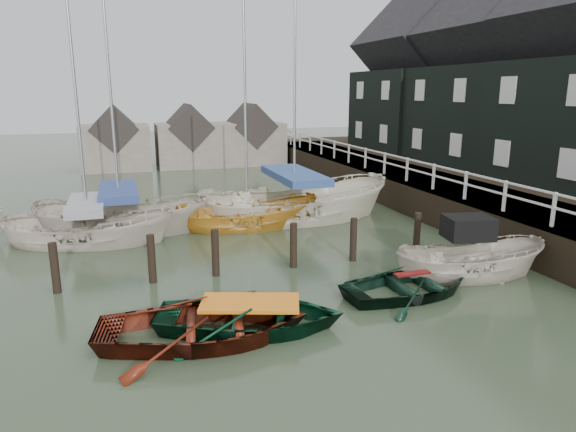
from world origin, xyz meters
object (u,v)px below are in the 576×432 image
object	(u,v)px
sailboat_a	(90,241)
sailboat_b	(122,230)
sailboat_c	(248,226)
sailboat_d	(294,218)
rowboat_red	(205,340)
motorboat	(468,275)
rowboat_dkgreen	(411,294)
rowboat_green	(251,329)

from	to	relation	value
sailboat_a	sailboat_b	xyz separation A→B (m)	(1.09, 1.30, -0.00)
sailboat_c	sailboat_d	world-z (taller)	sailboat_d
rowboat_red	motorboat	xyz separation A→B (m)	(7.90, 1.48, 0.09)
motorboat	sailboat_a	size ratio (longest dim) A/B	0.44
sailboat_b	sailboat_c	xyz separation A→B (m)	(4.80, -0.80, -0.05)
sailboat_b	sailboat_c	distance (m)	4.87
rowboat_dkgreen	sailboat_a	size ratio (longest dim) A/B	0.36
rowboat_dkgreen	motorboat	bearing A→B (deg)	-79.12
sailboat_a	sailboat_b	distance (m)	1.69
rowboat_red	rowboat_dkgreen	xyz separation A→B (m)	(5.64, 0.87, 0.00)
rowboat_dkgreen	sailboat_b	xyz separation A→B (m)	(-7.31, 9.00, 0.06)
motorboat	sailboat_c	xyz separation A→B (m)	(-4.76, 7.58, -0.08)
sailboat_a	sailboat_c	world-z (taller)	sailboat_a
sailboat_c	sailboat_b	bearing A→B (deg)	85.19
motorboat	sailboat_a	xyz separation A→B (m)	(-10.65, 7.09, -0.03)
sailboat_a	sailboat_c	distance (m)	5.91
rowboat_green	sailboat_d	xyz separation A→B (m)	(4.20, 9.36, 0.06)
sailboat_c	sailboat_d	distance (m)	2.21
rowboat_dkgreen	motorboat	world-z (taller)	motorboat
rowboat_red	sailboat_b	xyz separation A→B (m)	(-1.67, 9.87, 0.06)
motorboat	sailboat_b	world-z (taller)	sailboat_b
rowboat_green	motorboat	distance (m)	6.93
motorboat	sailboat_b	size ratio (longest dim) A/B	0.38
sailboat_d	sailboat_b	bearing A→B (deg)	88.56
sailboat_a	sailboat_b	size ratio (longest dim) A/B	0.87
rowboat_green	sailboat_b	bearing A→B (deg)	34.23
rowboat_red	rowboat_green	xyz separation A→B (m)	(1.08, 0.22, 0.00)
sailboat_d	rowboat_dkgreen	bearing A→B (deg)	-176.65
rowboat_green	sailboat_c	bearing A→B (deg)	5.25
rowboat_red	sailboat_c	bearing A→B (deg)	-10.63
motorboat	rowboat_dkgreen	bearing A→B (deg)	115.88
sailboat_d	sailboat_a	bearing A→B (deg)	98.09
rowboat_green	sailboat_c	size ratio (longest dim) A/B	0.41
rowboat_green	rowboat_dkgreen	bearing A→B (deg)	-63.57
rowboat_dkgreen	motorboat	distance (m)	2.34
motorboat	sailboat_d	xyz separation A→B (m)	(-2.62, 8.10, -0.03)
sailboat_b	sailboat_c	world-z (taller)	sailboat_b
sailboat_a	rowboat_red	bearing A→B (deg)	-147.46
rowboat_dkgreen	sailboat_c	world-z (taller)	sailboat_c
rowboat_dkgreen	motorboat	xyz separation A→B (m)	(2.25, 0.61, 0.09)
rowboat_red	sailboat_c	xyz separation A→B (m)	(3.13, 9.07, 0.02)
rowboat_green	rowboat_dkgreen	xyz separation A→B (m)	(4.56, 0.65, 0.00)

